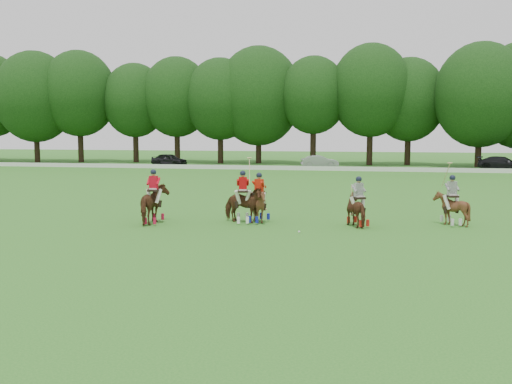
% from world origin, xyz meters
% --- Properties ---
extents(ground, '(180.00, 180.00, 0.00)m').
position_xyz_m(ground, '(0.00, 0.00, 0.00)').
color(ground, '#286F1F').
rests_on(ground, ground).
extents(tree_line, '(117.98, 14.32, 14.75)m').
position_xyz_m(tree_line, '(0.26, 48.05, 8.23)').
color(tree_line, black).
rests_on(tree_line, ground).
extents(boundary_rail, '(120.00, 0.10, 0.44)m').
position_xyz_m(boundary_rail, '(0.00, 38.00, 0.22)').
color(boundary_rail, white).
rests_on(boundary_rail, ground).
extents(car_left, '(4.48, 2.55, 1.44)m').
position_xyz_m(car_left, '(-16.23, 42.50, 0.72)').
color(car_left, black).
rests_on(car_left, ground).
extents(car_mid, '(4.29, 2.21, 1.35)m').
position_xyz_m(car_mid, '(1.24, 42.50, 0.67)').
color(car_mid, '#98999D').
rests_on(car_mid, ground).
extents(car_right, '(5.23, 3.58, 1.41)m').
position_xyz_m(car_right, '(20.19, 42.50, 0.70)').
color(car_right, black).
rests_on(car_right, ground).
extents(polo_red_a, '(1.29, 2.10, 2.41)m').
position_xyz_m(polo_red_a, '(-2.72, 3.20, 0.88)').
color(polo_red_a, '#4B2714').
rests_on(polo_red_a, ground).
extents(polo_red_b, '(1.90, 1.73, 2.89)m').
position_xyz_m(polo_red_b, '(1.11, 4.14, 0.84)').
color(polo_red_b, '#4B2714').
rests_on(polo_red_b, ground).
extents(polo_red_c, '(1.59, 1.69, 2.25)m').
position_xyz_m(polo_red_c, '(1.81, 4.36, 0.80)').
color(polo_red_c, '#4B2714').
rests_on(polo_red_c, ground).
extents(polo_stripe_a, '(1.54, 1.86, 2.17)m').
position_xyz_m(polo_stripe_a, '(6.19, 4.21, 0.77)').
color(polo_stripe_a, '#4B2714').
rests_on(polo_stripe_a, ground).
extents(polo_stripe_b, '(1.53, 1.63, 2.74)m').
position_xyz_m(polo_stripe_b, '(10.17, 5.32, 0.78)').
color(polo_stripe_b, '#4B2714').
rests_on(polo_stripe_b, ground).
extents(polo_ball, '(0.09, 0.09, 0.09)m').
position_xyz_m(polo_ball, '(3.89, 2.16, 0.04)').
color(polo_ball, white).
rests_on(polo_ball, ground).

